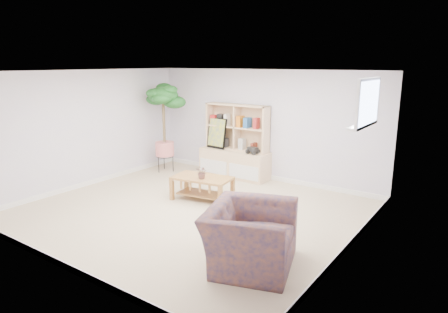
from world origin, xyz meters
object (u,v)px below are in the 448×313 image
Objects in this scene: coffee_table at (202,188)px; armchair at (250,232)px; floor_tree at (164,128)px; storage_unit at (235,141)px.

armchair is at bearing -47.40° from coffee_table.
coffee_table is 2.61m from armchair.
floor_tree is 4.90m from armchair.
coffee_table is 2.42m from floor_tree.
floor_tree reaches higher than storage_unit.
storage_unit reaches higher than coffee_table.
armchair reaches higher than coffee_table.
floor_tree is 1.73× the size of armchair.
storage_unit reaches higher than armchair.
storage_unit is 1.72m from floor_tree.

